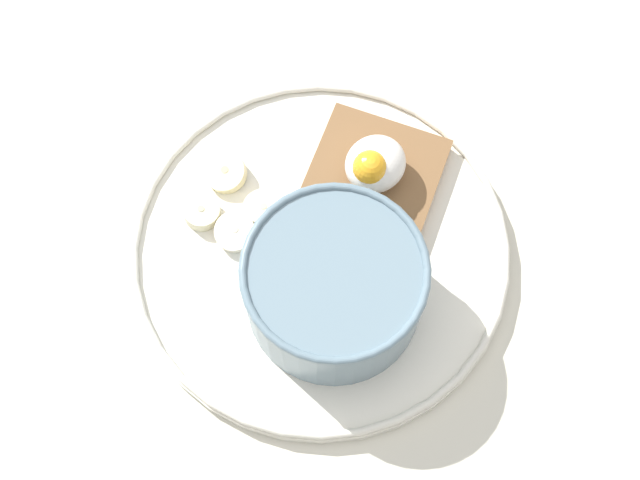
% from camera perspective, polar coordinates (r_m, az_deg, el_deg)
% --- Properties ---
extents(ground_plane, '(1.20, 1.20, 0.02)m').
position_cam_1_polar(ground_plane, '(0.72, 0.00, -1.18)').
color(ground_plane, beige).
rests_on(ground_plane, ground).
extents(plate, '(0.30, 0.30, 0.02)m').
position_cam_1_polar(plate, '(0.70, 0.00, -0.66)').
color(plate, silver).
rests_on(plate, ground_plane).
extents(oatmeal_bowl, '(0.14, 0.14, 0.07)m').
position_cam_1_polar(oatmeal_bowl, '(0.65, 0.91, -2.92)').
color(oatmeal_bowl, slate).
rests_on(oatmeal_bowl, plate).
extents(toast_slice, '(0.13, 0.13, 0.01)m').
position_cam_1_polar(toast_slice, '(0.72, 3.46, 4.07)').
color(toast_slice, brown).
rests_on(toast_slice, plate).
extents(poached_egg, '(0.05, 0.05, 0.04)m').
position_cam_1_polar(poached_egg, '(0.70, 3.50, 4.84)').
color(poached_egg, white).
rests_on(poached_egg, toast_slice).
extents(banana_slice_front, '(0.04, 0.04, 0.02)m').
position_cam_1_polar(banana_slice_front, '(0.70, -5.44, 0.51)').
color(banana_slice_front, '#F5E7C9').
rests_on(banana_slice_front, plate).
extents(banana_slice_left, '(0.04, 0.04, 0.02)m').
position_cam_1_polar(banana_slice_left, '(0.71, -3.62, 1.97)').
color(banana_slice_left, beige).
rests_on(banana_slice_left, plate).
extents(banana_slice_back, '(0.04, 0.04, 0.01)m').
position_cam_1_polar(banana_slice_back, '(0.71, -7.57, 1.79)').
color(banana_slice_back, beige).
rests_on(banana_slice_back, plate).
extents(banana_slice_right, '(0.04, 0.04, 0.02)m').
position_cam_1_polar(banana_slice_right, '(0.72, -6.08, 4.32)').
color(banana_slice_right, beige).
rests_on(banana_slice_right, plate).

